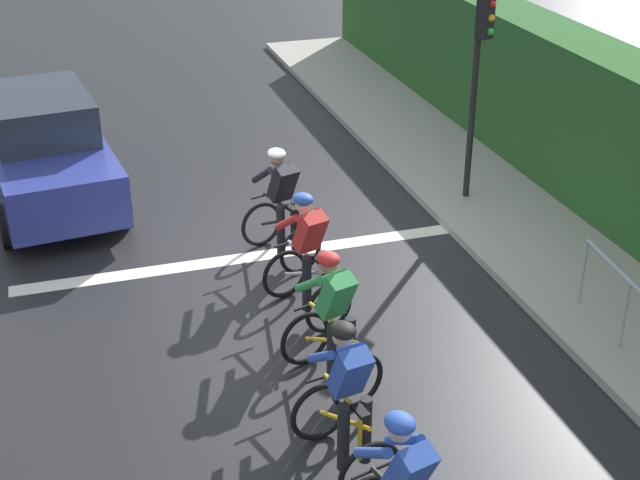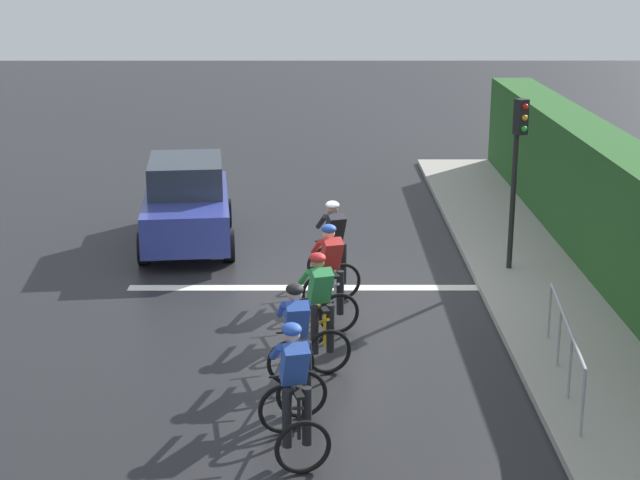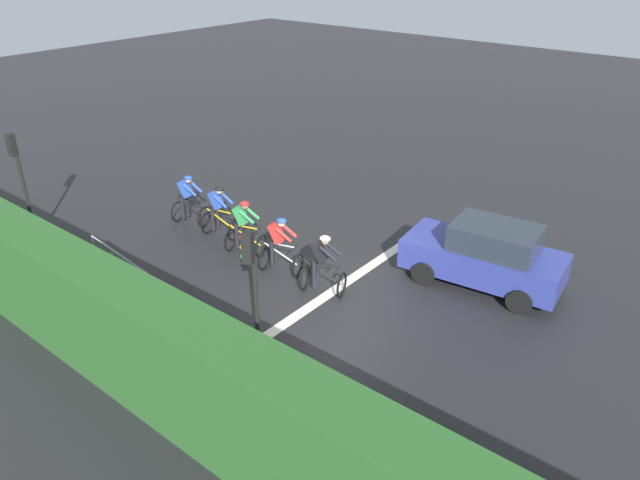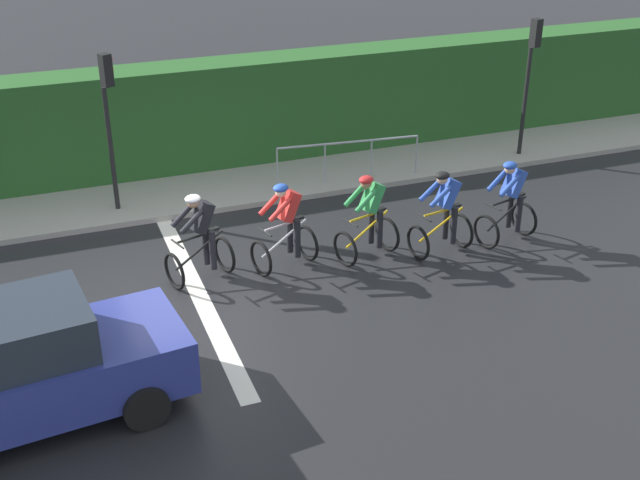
# 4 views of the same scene
# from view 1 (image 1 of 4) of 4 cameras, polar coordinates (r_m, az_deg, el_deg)

# --- Properties ---
(ground_plane) EXTENTS (80.00, 80.00, 0.00)m
(ground_plane) POSITION_cam_1_polar(r_m,az_deg,el_deg) (13.14, -3.64, -0.96)
(ground_plane) COLOR black
(sidewalk_kerb) EXTENTS (2.80, 25.93, 0.12)m
(sidewalk_kerb) POSITION_cam_1_polar(r_m,az_deg,el_deg) (13.10, 17.03, -1.99)
(sidewalk_kerb) COLOR #9E998E
(sidewalk_kerb) RESTS_ON ground
(road_marking_stop_line) EXTENTS (7.00, 0.30, 0.01)m
(road_marking_stop_line) POSITION_cam_1_polar(r_m,az_deg,el_deg) (13.13, -3.63, -0.96)
(road_marking_stop_line) COLOR silver
(road_marking_stop_line) RESTS_ON ground
(cyclist_second) EXTENTS (0.85, 1.18, 1.66)m
(cyclist_second) POSITION_cam_1_polar(r_m,az_deg,el_deg) (8.82, 1.67, -10.29)
(cyclist_second) COLOR black
(cyclist_second) RESTS_ON ground
(cyclist_mid) EXTENTS (0.96, 1.23, 1.66)m
(cyclist_mid) POSITION_cam_1_polar(r_m,az_deg,el_deg) (9.97, 0.80, -5.41)
(cyclist_mid) COLOR black
(cyclist_mid) RESTS_ON ground
(cyclist_fourth) EXTENTS (0.95, 1.23, 1.66)m
(cyclist_fourth) POSITION_cam_1_polar(r_m,az_deg,el_deg) (11.30, -0.78, -1.25)
(cyclist_fourth) COLOR black
(cyclist_fourth) RESTS_ON ground
(cyclist_trailing) EXTENTS (0.97, 1.23, 1.66)m
(cyclist_trailing) POSITION_cam_1_polar(r_m,az_deg,el_deg) (12.65, -2.44, 1.96)
(cyclist_trailing) COLOR black
(cyclist_trailing) RESTS_ON ground
(car_navy) EXTENTS (2.23, 4.26, 1.76)m
(car_navy) POSITION_cam_1_polar(r_m,az_deg,el_deg) (15.10, -16.77, 5.37)
(car_navy) COLOR navy
(car_navy) RESTS_ON ground
(traffic_light_near_crossing) EXTENTS (0.26, 0.30, 3.34)m
(traffic_light_near_crossing) POSITION_cam_1_polar(r_m,az_deg,el_deg) (14.14, 9.91, 10.49)
(traffic_light_near_crossing) COLOR black
(traffic_light_near_crossing) RESTS_ON ground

